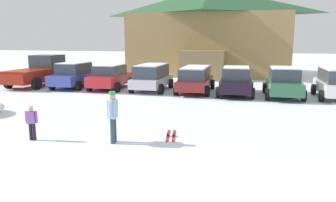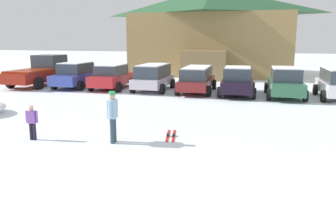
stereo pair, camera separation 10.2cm
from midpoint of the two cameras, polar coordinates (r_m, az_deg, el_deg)
ski_lodge at (r=31.79m, az=7.73°, el=11.98°), size 15.05×10.52×8.01m
parked_blue_hatchback at (r=23.56m, az=-15.43°, el=4.42°), size 2.32×4.64×1.74m
parked_red_sedan at (r=22.25m, az=-9.52°, el=4.22°), size 2.28×4.29×1.65m
parked_silver_wagon at (r=21.21m, az=-2.44°, el=4.27°), size 2.23×4.21×1.71m
parked_maroon_van at (r=20.63m, az=5.19°, el=3.94°), size 2.27×4.80×1.61m
parked_black_sedan at (r=19.90m, az=12.13°, el=3.43°), size 2.33×4.30×1.70m
parked_green_coupe at (r=19.93m, az=19.85°, el=3.09°), size 2.27×4.47×1.73m
pickup_truck at (r=25.48m, az=-20.91°, el=4.84°), size 2.55×5.71×2.15m
skier_adult_in_blue_parka at (r=10.54m, az=-9.34°, el=-2.24°), size 0.30×0.61×1.67m
skier_child_in_purple_jacket at (r=11.62m, az=-22.37°, el=-3.15°), size 0.43×0.20×1.16m
pair_of_skis at (r=11.32m, az=0.75°, el=-6.02°), size 0.60×1.43×0.08m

